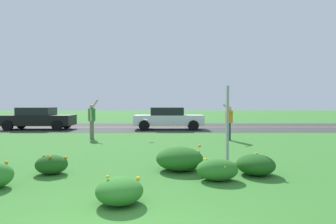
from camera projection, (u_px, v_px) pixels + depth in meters
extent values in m
plane|color=#387A2D|center=(148.00, 144.00, 12.50)|extent=(120.00, 120.00, 0.00)
cube|color=#38383A|center=(156.00, 127.00, 21.58)|extent=(120.00, 8.34, 0.01)
cube|color=yellow|center=(156.00, 127.00, 21.58)|extent=(120.00, 0.16, 0.00)
ellipsoid|color=#2D7526|center=(120.00, 191.00, 5.07)|extent=(0.81, 0.85, 0.45)
sphere|color=yellow|center=(121.00, 187.00, 4.92)|extent=(0.07, 0.07, 0.07)
sphere|color=yellow|center=(125.00, 181.00, 5.13)|extent=(0.08, 0.08, 0.08)
sphere|color=yellow|center=(138.00, 179.00, 5.30)|extent=(0.08, 0.08, 0.08)
sphere|color=yellow|center=(112.00, 188.00, 5.05)|extent=(0.09, 0.09, 0.09)
sphere|color=yellow|center=(108.00, 177.00, 5.04)|extent=(0.06, 0.06, 0.06)
sphere|color=yellow|center=(134.00, 184.00, 5.19)|extent=(0.07, 0.07, 0.07)
ellipsoid|color=#1E5619|center=(52.00, 165.00, 7.25)|extent=(0.76, 0.71, 0.46)
sphere|color=orange|center=(50.00, 157.00, 7.06)|extent=(0.07, 0.07, 0.07)
sphere|color=orange|center=(66.00, 158.00, 7.34)|extent=(0.08, 0.08, 0.08)
sphere|color=orange|center=(44.00, 156.00, 7.20)|extent=(0.06, 0.06, 0.06)
sphere|color=orange|center=(66.00, 157.00, 7.23)|extent=(0.05, 0.05, 0.05)
ellipsoid|color=#1E5619|center=(256.00, 165.00, 7.17)|extent=(0.91, 0.99, 0.49)
sphere|color=yellow|center=(241.00, 164.00, 7.02)|extent=(0.08, 0.08, 0.08)
sphere|color=yellow|center=(253.00, 159.00, 7.40)|extent=(0.08, 0.08, 0.08)
sphere|color=yellow|center=(257.00, 153.00, 7.29)|extent=(0.05, 0.05, 0.05)
ellipsoid|color=#23661E|center=(180.00, 159.00, 7.65)|extent=(1.20, 1.16, 0.60)
sphere|color=orange|center=(200.00, 146.00, 7.75)|extent=(0.08, 0.08, 0.08)
sphere|color=orange|center=(198.00, 152.00, 7.56)|extent=(0.08, 0.08, 0.08)
sphere|color=orange|center=(178.00, 155.00, 7.44)|extent=(0.08, 0.08, 0.08)
ellipsoid|color=#2D7526|center=(217.00, 169.00, 6.65)|extent=(0.92, 0.75, 0.48)
sphere|color=yellow|center=(225.00, 168.00, 6.35)|extent=(0.06, 0.06, 0.06)
sphere|color=yellow|center=(205.00, 160.00, 6.90)|extent=(0.07, 0.07, 0.07)
sphere|color=yellow|center=(213.00, 163.00, 6.74)|extent=(0.05, 0.05, 0.05)
sphere|color=yellow|center=(205.00, 166.00, 6.78)|extent=(0.08, 0.08, 0.08)
sphere|color=yellow|center=(206.00, 159.00, 6.71)|extent=(0.07, 0.07, 0.07)
sphere|color=yellow|center=(220.00, 162.00, 6.92)|extent=(0.08, 0.08, 0.08)
sphere|color=orange|center=(0.00, 168.00, 6.16)|extent=(0.08, 0.08, 0.08)
sphere|color=orange|center=(6.00, 163.00, 6.16)|extent=(0.07, 0.07, 0.07)
cube|color=#93969B|center=(227.00, 123.00, 8.90)|extent=(0.07, 0.10, 2.23)
cylinder|color=#287038|center=(92.00, 115.00, 14.49)|extent=(0.34, 0.34, 0.61)
sphere|color=tan|center=(92.00, 106.00, 14.48)|extent=(0.21, 0.21, 0.21)
cylinder|color=#726B5B|center=(92.00, 130.00, 14.60)|extent=(0.14, 0.14, 0.86)
cylinder|color=#726B5B|center=(91.00, 130.00, 14.43)|extent=(0.14, 0.14, 0.86)
cylinder|color=tan|center=(94.00, 104.00, 14.67)|extent=(0.42, 0.13, 0.52)
cylinder|color=tan|center=(91.00, 115.00, 14.30)|extent=(0.12, 0.10, 0.58)
cylinder|color=orange|center=(229.00, 117.00, 13.89)|extent=(0.34, 0.34, 0.57)
sphere|color=tan|center=(229.00, 108.00, 13.88)|extent=(0.21, 0.21, 0.21)
cylinder|color=navy|center=(229.00, 132.00, 13.82)|extent=(0.14, 0.14, 0.81)
cylinder|color=navy|center=(229.00, 131.00, 13.99)|extent=(0.14, 0.14, 0.81)
cylinder|color=tan|center=(228.00, 108.00, 13.69)|extent=(0.49, 0.14, 0.40)
cylinder|color=tan|center=(228.00, 117.00, 14.09)|extent=(0.12, 0.10, 0.54)
cylinder|color=white|center=(145.00, 119.00, 14.09)|extent=(0.23, 0.24, 0.08)
torus|color=white|center=(145.00, 120.00, 14.09)|extent=(0.24, 0.24, 0.08)
cube|color=black|center=(38.00, 120.00, 19.64)|extent=(4.50, 1.82, 0.66)
cube|color=black|center=(37.00, 111.00, 19.62)|extent=(2.10, 1.64, 0.52)
cylinder|color=black|center=(67.00, 124.00, 20.54)|extent=(0.66, 0.22, 0.66)
cylinder|color=black|center=(57.00, 126.00, 18.76)|extent=(0.66, 0.22, 0.66)
cylinder|color=black|center=(21.00, 124.00, 20.52)|extent=(0.66, 0.22, 0.66)
cylinder|color=black|center=(7.00, 126.00, 18.74)|extent=(0.66, 0.22, 0.66)
cube|color=silver|center=(169.00, 120.00, 19.70)|extent=(4.50, 1.82, 0.66)
cube|color=black|center=(167.00, 111.00, 19.68)|extent=(2.10, 1.64, 0.52)
cylinder|color=black|center=(191.00, 124.00, 20.60)|extent=(0.66, 0.22, 0.66)
cylinder|color=black|center=(193.00, 125.00, 18.83)|extent=(0.66, 0.22, 0.66)
cylinder|color=black|center=(146.00, 124.00, 20.58)|extent=(0.66, 0.22, 0.66)
cylinder|color=black|center=(144.00, 125.00, 18.80)|extent=(0.66, 0.22, 0.66)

